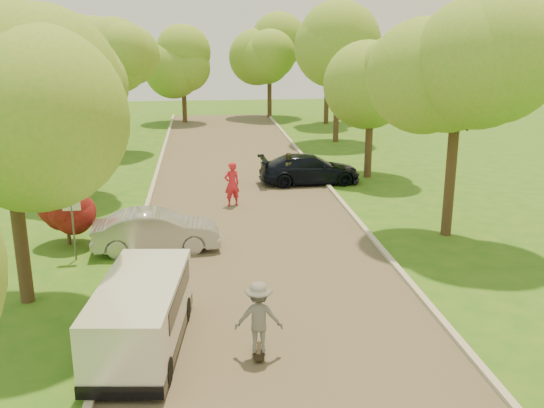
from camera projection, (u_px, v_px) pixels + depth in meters
name	position (u px, v px, depth m)	size (l,w,h in m)	color
ground	(273.00, 305.00, 16.02)	(100.00, 100.00, 0.00)	#2A6317
road	(249.00, 216.00, 23.66)	(8.00, 60.00, 0.01)	#4C4438
curb_left	(143.00, 219.00, 23.19)	(0.18, 60.00, 0.12)	#B2AD9E
curb_right	(350.00, 212.00, 24.10)	(0.18, 60.00, 0.12)	#B2AD9E
street_sign	(72.00, 212.00, 18.76)	(0.55, 0.06, 2.17)	#59595E
red_shrub	(67.00, 213.00, 20.26)	(1.70, 1.70, 1.95)	#382619
tree_l_mida	(13.00, 107.00, 14.85)	(4.71, 4.60, 7.39)	#382619
tree_l_midb	(78.00, 90.00, 25.46)	(4.30, 4.20, 6.62)	#382619
tree_l_far	(118.00, 58.00, 34.81)	(4.92, 4.80, 7.79)	#382619
tree_r_mida	(465.00, 76.00, 20.06)	(5.13, 5.00, 7.95)	#382619
tree_r_midb	(376.00, 77.00, 28.79)	(4.51, 4.40, 7.01)	#382619
tree_r_far	(342.00, 50.00, 38.15)	(5.33, 5.20, 8.34)	#382619
tree_bg_a	(97.00, 56.00, 42.23)	(5.12, 5.00, 7.72)	#382619
tree_bg_b	(331.00, 51.00, 45.98)	(5.12, 5.00, 7.95)	#382619
tree_bg_c	(185.00, 58.00, 46.80)	(4.92, 4.80, 7.33)	#382619
tree_bg_d	(272.00, 52.00, 49.42)	(5.12, 5.00, 7.72)	#382619
minivan	(141.00, 314.00, 13.59)	(2.21, 4.55, 1.63)	silver
silver_sedan	(156.00, 231.00, 19.83)	(1.43, 4.11, 1.36)	#A3A3A7
dark_sedan	(309.00, 169.00, 28.64)	(1.94, 4.77, 1.39)	black
longboard	(259.00, 351.00, 13.50)	(0.31, 0.86, 0.10)	black
skateboarder	(259.00, 317.00, 13.27)	(1.06, 0.61, 1.65)	slate
person_striped	(232.00, 184.00, 24.89)	(0.67, 0.44, 1.85)	red
person_olive	(287.00, 170.00, 27.99)	(0.78, 0.60, 1.60)	#30341F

